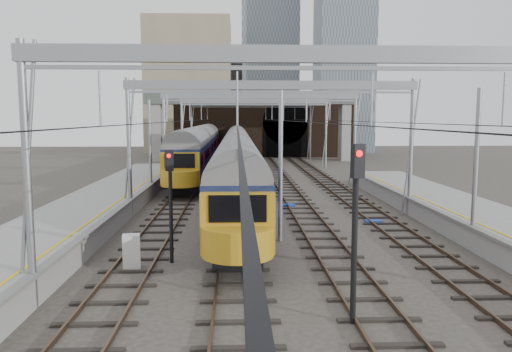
{
  "coord_description": "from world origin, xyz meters",
  "views": [
    {
      "loc": [
        -2.02,
        -20.83,
        5.76
      ],
      "look_at": [
        -0.91,
        7.73,
        2.4
      ],
      "focal_mm": 35.0,
      "sensor_mm": 36.0,
      "label": 1
    }
  ],
  "objects_px": {
    "relay_cabinet": "(131,251)",
    "train_main": "(237,152)",
    "signal_near_centre": "(356,213)",
    "train_second": "(207,142)",
    "signal_near_left": "(170,191)"
  },
  "relations": [
    {
      "from": "signal_near_centre",
      "to": "relay_cabinet",
      "type": "height_order",
      "value": "signal_near_centre"
    },
    {
      "from": "signal_near_left",
      "to": "relay_cabinet",
      "type": "height_order",
      "value": "signal_near_left"
    },
    {
      "from": "train_main",
      "to": "signal_near_left",
      "type": "xyz_separation_m",
      "value": [
        -2.63,
        -28.56,
        0.46
      ]
    },
    {
      "from": "signal_near_left",
      "to": "relay_cabinet",
      "type": "bearing_deg",
      "value": -172.66
    },
    {
      "from": "signal_near_centre",
      "to": "relay_cabinet",
      "type": "xyz_separation_m",
      "value": [
        -7.29,
        5.51,
        -2.52
      ]
    },
    {
      "from": "train_main",
      "to": "relay_cabinet",
      "type": "height_order",
      "value": "train_main"
    },
    {
      "from": "train_second",
      "to": "relay_cabinet",
      "type": "bearing_deg",
      "value": -90.09
    },
    {
      "from": "train_main",
      "to": "train_second",
      "type": "xyz_separation_m",
      "value": [
        -4.0,
        19.8,
        0.1
      ]
    },
    {
      "from": "train_second",
      "to": "signal_near_centre",
      "type": "xyz_separation_m",
      "value": [
        7.22,
        -54.49,
        0.65
      ]
    },
    {
      "from": "signal_near_left",
      "to": "signal_near_centre",
      "type": "height_order",
      "value": "signal_near_centre"
    },
    {
      "from": "signal_near_left",
      "to": "train_main",
      "type": "bearing_deg",
      "value": 68.6
    },
    {
      "from": "relay_cabinet",
      "to": "train_second",
      "type": "bearing_deg",
      "value": 79.19
    },
    {
      "from": "train_main",
      "to": "signal_near_left",
      "type": "distance_m",
      "value": 28.68
    },
    {
      "from": "train_main",
      "to": "relay_cabinet",
      "type": "distance_m",
      "value": 29.52
    },
    {
      "from": "relay_cabinet",
      "to": "train_main",
      "type": "bearing_deg",
      "value": 71.33
    }
  ]
}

